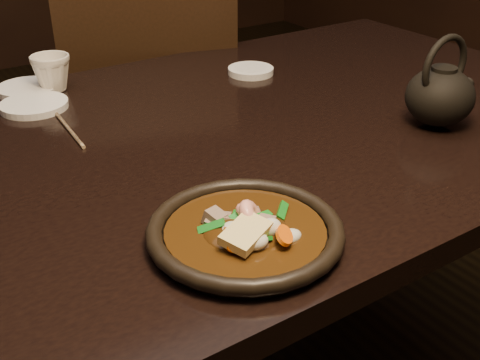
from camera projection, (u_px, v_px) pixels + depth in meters
table at (218, 170)px, 1.09m from camera, size 1.60×0.90×0.75m
chair at (148, 118)px, 1.68m from camera, size 0.57×0.57×0.97m
plate at (245, 232)px, 0.75m from camera, size 0.25×0.25×0.03m
stirfry at (247, 230)px, 0.75m from camera, size 0.13×0.13×0.06m
soy_dish at (251, 71)px, 1.32m from camera, size 0.10×0.10×0.01m
saucer_left at (34, 105)px, 1.15m from camera, size 0.13×0.13×0.01m
saucer_right at (28, 88)px, 1.23m from camera, size 0.13×0.13×0.01m
tea_cup at (51, 72)px, 1.22m from camera, size 0.10×0.10×0.08m
chopsticks at (65, 124)px, 1.07m from camera, size 0.02×0.23×0.01m
teapot at (441, 93)px, 1.05m from camera, size 0.15×0.12×0.16m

